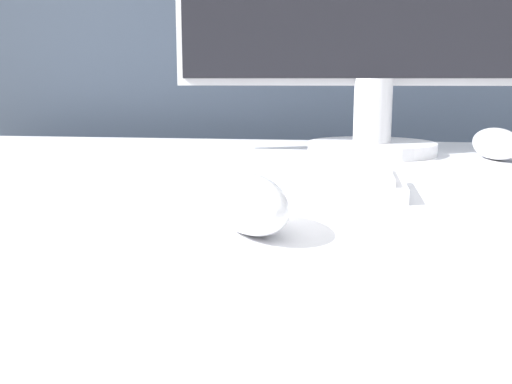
{
  "coord_description": "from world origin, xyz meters",
  "views": [
    {
      "loc": [
        0.06,
        -0.73,
        0.86
      ],
      "look_at": [
        -0.02,
        -0.22,
        0.76
      ],
      "focal_mm": 42.0,
      "sensor_mm": 36.0,
      "label": 1
    }
  ],
  "objects": [
    {
      "name": "keyboard",
      "position": [
        -0.09,
        -0.07,
        0.75
      ],
      "size": [
        0.44,
        0.14,
        0.02
      ],
      "rotation": [
        0.0,
        0.0,
        -0.01
      ],
      "color": "white",
      "rests_on": "desk"
    },
    {
      "name": "computer_mouse_far",
      "position": [
        0.3,
        0.24,
        0.76
      ],
      "size": [
        0.08,
        0.13,
        0.05
      ],
      "rotation": [
        0.0,
        0.0,
        0.2
      ],
      "color": "white",
      "rests_on": "desk"
    },
    {
      "name": "partition_panel",
      "position": [
        0.0,
        0.65,
        0.67
      ],
      "size": [
        5.0,
        0.03,
        1.33
      ],
      "color": "#333D4C",
      "rests_on": "ground_plane"
    },
    {
      "name": "computer_mouse_near",
      "position": [
        -0.02,
        -0.26,
        0.76
      ],
      "size": [
        0.1,
        0.14,
        0.05
      ],
      "rotation": [
        0.0,
        0.0,
        0.42
      ],
      "color": "white",
      "rests_on": "desk"
    }
  ]
}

